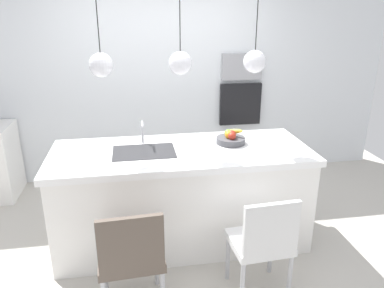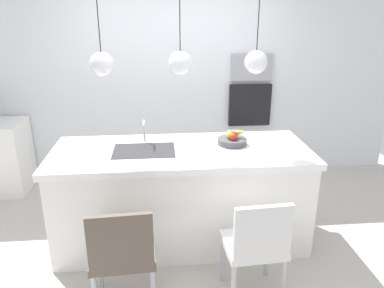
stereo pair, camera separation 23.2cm
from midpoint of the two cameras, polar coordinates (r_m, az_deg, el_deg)
floor at (r=3.86m, az=-3.29°, el=-14.16°), size 6.60×6.60×0.00m
back_wall at (r=4.92m, az=-5.71°, el=9.71°), size 6.00×0.10×2.60m
kitchen_island at (r=3.61m, az=-3.44°, el=-7.89°), size 2.37×0.94×0.94m
sink_basin at (r=3.41m, az=-9.28°, el=-1.28°), size 0.56×0.40×0.02m
faucet at (r=3.56m, az=-9.45°, el=2.15°), size 0.02×0.17×0.22m
fruit_bowl at (r=3.57m, az=4.10°, el=0.85°), size 0.28×0.28×0.15m
microwave at (r=5.00m, az=6.27°, el=11.68°), size 0.54×0.08×0.34m
oven at (r=5.09m, az=6.06°, el=6.10°), size 0.56×0.08×0.56m
chair_near at (r=2.85m, az=-11.70°, el=-16.33°), size 0.50×0.45×0.87m
chair_middle at (r=2.95m, az=8.54°, el=-14.45°), size 0.47×0.43×0.88m
pendant_light_left at (r=3.23m, az=-15.78°, el=11.57°), size 0.20×0.20×0.80m
pendant_light_center at (r=3.23m, az=-3.90°, el=12.24°), size 0.20×0.20×0.80m
pendant_light_right at (r=3.36m, az=7.58°, el=12.40°), size 0.20×0.20×0.80m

